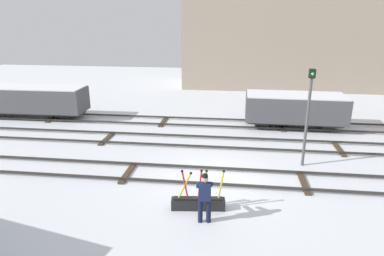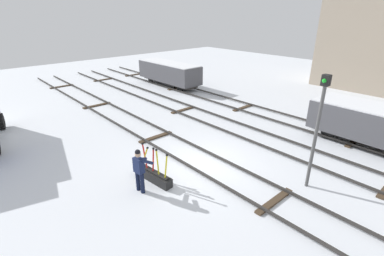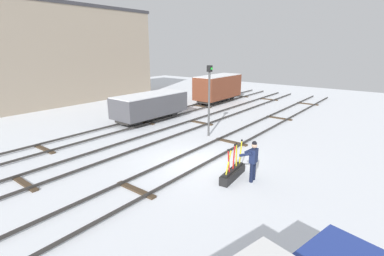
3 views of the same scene
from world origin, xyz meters
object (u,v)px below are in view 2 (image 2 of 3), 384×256
(switch_lever_frame, at_px, (153,175))
(freight_car_mid_siding, at_px, (169,72))
(signal_post, at_px, (318,123))
(rail_worker, at_px, (140,168))
(freight_car_far_end, at_px, (376,124))

(switch_lever_frame, height_order, freight_car_mid_siding, freight_car_mid_siding)
(signal_post, xyz_separation_m, freight_car_mid_siding, (-15.45, 5.42, -1.35))
(rail_worker, bearing_deg, freight_car_mid_siding, 132.69)
(switch_lever_frame, xyz_separation_m, freight_car_mid_siding, (-11.33, 9.47, 0.93))
(rail_worker, bearing_deg, switch_lever_frame, 104.60)
(switch_lever_frame, height_order, freight_car_far_end, freight_car_far_end)
(freight_car_far_end, relative_size, freight_car_mid_siding, 0.88)
(rail_worker, relative_size, signal_post, 0.40)
(switch_lever_frame, height_order, signal_post, signal_post)
(switch_lever_frame, xyz_separation_m, rail_worker, (0.27, -0.72, 0.69))
(switch_lever_frame, relative_size, signal_post, 0.44)
(signal_post, relative_size, freight_car_far_end, 0.75)
(rail_worker, distance_m, freight_car_mid_siding, 15.44)
(switch_lever_frame, distance_m, rail_worker, 1.04)
(switch_lever_frame, bearing_deg, freight_car_far_end, 58.34)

